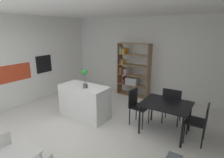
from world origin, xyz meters
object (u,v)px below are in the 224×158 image
object	(u,v)px
dining_table	(166,106)
dining_chair_island_side	(136,104)
kitchen_island	(85,101)
potted_plant_on_island	(85,77)
dining_chair_window_side	(201,120)
dining_chair_far	(172,103)
child_chair_left	(5,149)
open_bookshelf	(131,72)
child_table	(20,157)
built_in_oven	(44,64)

from	to	relation	value
dining_table	dining_chair_island_side	distance (m)	0.75
kitchen_island	dining_chair_island_side	xyz separation A→B (m)	(1.36, 0.43, 0.10)
potted_plant_on_island	dining_chair_window_side	size ratio (longest dim) A/B	0.57
dining_table	dining_chair_island_side	size ratio (longest dim) A/B	1.16
dining_chair_far	potted_plant_on_island	bearing A→B (deg)	22.90
child_chair_left	open_bookshelf	bearing A→B (deg)	5.45
kitchen_island	child_chair_left	distance (m)	2.19
open_bookshelf	dining_table	bearing A→B (deg)	-44.57
potted_plant_on_island	child_table	world-z (taller)	potted_plant_on_island
potted_plant_on_island	dining_chair_island_side	size ratio (longest dim) A/B	0.54
potted_plant_on_island	open_bookshelf	size ratio (longest dim) A/B	0.26
potted_plant_on_island	dining_chair_island_side	world-z (taller)	potted_plant_on_island
kitchen_island	potted_plant_on_island	bearing A→B (deg)	-36.51
open_bookshelf	dining_chair_window_side	bearing A→B (deg)	-35.13
dining_chair_window_side	dining_chair_island_side	size ratio (longest dim) A/B	0.96
built_in_oven	dining_chair_far	distance (m)	4.36
potted_plant_on_island	child_chair_left	size ratio (longest dim) A/B	0.85
open_bookshelf	child_table	size ratio (longest dim) A/B	3.53
kitchen_island	dining_chair_far	xyz separation A→B (m)	(2.11, 0.89, 0.13)
dining_table	dining_chair_far	distance (m)	0.47
child_table	dining_chair_far	xyz separation A→B (m)	(1.51, 3.09, 0.19)
built_in_oven	child_table	size ratio (longest dim) A/B	1.09
open_bookshelf	child_table	bearing A→B (deg)	-85.47
open_bookshelf	dining_chair_island_side	xyz separation A→B (m)	(1.11, -1.82, -0.33)
child_chair_left	child_table	bearing A→B (deg)	-83.28
potted_plant_on_island	dining_table	size ratio (longest dim) A/B	0.47
dining_table	built_in_oven	bearing A→B (deg)	-179.53
dining_table	dining_chair_window_side	xyz separation A→B (m)	(0.74, 0.00, -0.12)
built_in_oven	open_bookshelf	size ratio (longest dim) A/B	0.31
built_in_oven	dining_chair_far	xyz separation A→B (m)	(4.29, 0.50, -0.63)
kitchen_island	child_table	distance (m)	2.28
built_in_oven	child_table	bearing A→B (deg)	-42.94
open_bookshelf	dining_table	xyz separation A→B (m)	(1.86, -1.83, -0.22)
potted_plant_on_island	dining_chair_island_side	bearing A→B (deg)	23.90
child_chair_left	dining_chair_far	xyz separation A→B (m)	(2.01, 3.08, 0.24)
open_bookshelf	dining_chair_window_side	world-z (taller)	open_bookshelf
dining_table	dining_chair_window_side	size ratio (longest dim) A/B	1.21
dining_chair_window_side	child_table	bearing A→B (deg)	-42.10
built_in_oven	dining_table	size ratio (longest dim) A/B	0.55
dining_chair_window_side	dining_chair_island_side	distance (m)	1.48
dining_chair_window_side	child_chair_left	bearing A→B (deg)	-47.96
kitchen_island	dining_table	distance (m)	2.16
open_bookshelf	child_chair_left	xyz separation A→B (m)	(-0.15, -4.44, -0.54)
child_chair_left	potted_plant_on_island	bearing A→B (deg)	6.08
open_bookshelf	dining_chair_far	distance (m)	2.33
child_table	dining_chair_window_side	distance (m)	3.45
child_table	dining_chair_island_side	size ratio (longest dim) A/B	0.59
open_bookshelf	dining_chair_window_side	distance (m)	3.19
built_in_oven	potted_plant_on_island	xyz separation A→B (m)	(2.32, -0.50, -0.01)
child_table	child_chair_left	size ratio (longest dim) A/B	0.92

